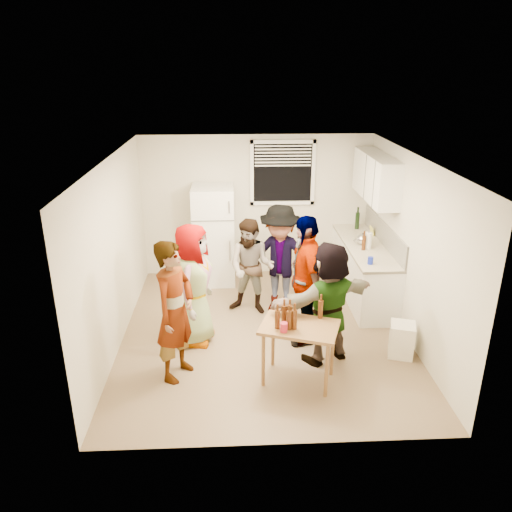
{
  "coord_description": "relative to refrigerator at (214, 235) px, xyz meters",
  "views": [
    {
      "loc": [
        -0.43,
        -6.26,
        3.63
      ],
      "look_at": [
        -0.11,
        0.09,
        1.15
      ],
      "focal_mm": 35.0,
      "sensor_mm": 36.0,
      "label": 1
    }
  ],
  "objects": [
    {
      "name": "countertop",
      "position": [
        2.45,
        -0.73,
        0.03
      ],
      "size": [
        0.64,
        2.22,
        0.04
      ],
      "primitive_type": "cube",
      "color": "beige",
      "rests_on": "counter_lower"
    },
    {
      "name": "trash_bin",
      "position": [
        2.51,
        -2.55,
        -0.6
      ],
      "size": [
        0.39,
        0.39,
        0.46
      ],
      "primitive_type": "cube",
      "rotation": [
        0.0,
        0.0,
        -0.3
      ],
      "color": "white",
      "rests_on": "ground"
    },
    {
      "name": "serving_table",
      "position": [
        1.08,
        -3.04,
        -0.85
      ],
      "size": [
        1.04,
        0.85,
        0.75
      ],
      "primitive_type": null,
      "rotation": [
        0.0,
        0.0,
        -0.34
      ],
      "color": "brown",
      "rests_on": "ground"
    },
    {
      "name": "refrigerator",
      "position": [
        0.0,
        0.0,
        0.0
      ],
      "size": [
        0.7,
        0.7,
        1.7
      ],
      "primitive_type": "cube",
      "color": "white",
      "rests_on": "ground"
    },
    {
      "name": "blue_cup",
      "position": [
        2.3,
        -1.55,
        0.05
      ],
      "size": [
        0.08,
        0.08,
        0.11
      ],
      "primitive_type": "cylinder",
      "color": "#1324B1",
      "rests_on": "countertop"
    },
    {
      "name": "guest_stripe",
      "position": [
        -0.38,
        -2.85,
        -0.85
      ],
      "size": [
        1.86,
        1.36,
        0.42
      ],
      "primitive_type": "imported",
      "rotation": [
        0.0,
        0.0,
        1.11
      ],
      "color": "#141933",
      "rests_on": "ground"
    },
    {
      "name": "backsplash",
      "position": [
        2.74,
        -0.73,
        0.23
      ],
      "size": [
        0.03,
        2.2,
        0.36
      ],
      "primitive_type": "cube",
      "color": "#A7A399",
      "rests_on": "countertop"
    },
    {
      "name": "kettle",
      "position": [
        2.4,
        -0.71,
        0.05
      ],
      "size": [
        0.3,
        0.27,
        0.2
      ],
      "primitive_type": null,
      "rotation": [
        0.0,
        0.0,
        0.34
      ],
      "color": "silver",
      "rests_on": "countertop"
    },
    {
      "name": "red_cup",
      "position": [
        0.89,
        -3.16,
        -0.1
      ],
      "size": [
        0.08,
        0.08,
        0.11
      ],
      "primitive_type": "cylinder",
      "color": "#AE1E33",
      "rests_on": "serving_table"
    },
    {
      "name": "beer_bottle_table",
      "position": [
        1.01,
        -3.1,
        -0.1
      ],
      "size": [
        0.06,
        0.06,
        0.24
      ],
      "primitive_type": "cylinder",
      "color": "#47230C",
      "rests_on": "serving_table"
    },
    {
      "name": "guest_black",
      "position": [
        1.28,
        -2.08,
        -0.85
      ],
      "size": [
        1.95,
        1.31,
        0.44
      ],
      "primitive_type": "imported",
      "rotation": [
        0.0,
        0.0,
        -1.42
      ],
      "color": "black",
      "rests_on": "ground"
    },
    {
      "name": "guest_orange",
      "position": [
        1.51,
        -2.58,
        -0.85
      ],
      "size": [
        2.04,
        2.1,
        0.48
      ],
      "primitive_type": "imported",
      "rotation": [
        0.0,
        0.0,
        3.58
      ],
      "color": "#F1805F",
      "rests_on": "ground"
    },
    {
      "name": "guest_grey",
      "position": [
        -0.22,
        -2.03,
        -0.85
      ],
      "size": [
        1.84,
        1.2,
        0.54
      ],
      "primitive_type": "imported",
      "rotation": [
        0.0,
        0.0,
        1.34
      ],
      "color": "#999999",
      "rests_on": "ground"
    },
    {
      "name": "paper_towel",
      "position": [
        2.43,
        -0.91,
        0.05
      ],
      "size": [
        0.12,
        0.12,
        0.26
      ],
      "primitive_type": "cylinder",
      "color": "white",
      "rests_on": "countertop"
    },
    {
      "name": "room",
      "position": [
        0.75,
        -1.88,
        -0.85
      ],
      "size": [
        4.0,
        4.5,
        2.5
      ],
      "primitive_type": null,
      "color": "beige",
      "rests_on": "ground"
    },
    {
      "name": "counter_lower",
      "position": [
        2.45,
        -0.73,
        -0.42
      ],
      "size": [
        0.6,
        2.2,
        0.86
      ],
      "primitive_type": "cube",
      "color": "white",
      "rests_on": "ground"
    },
    {
      "name": "wine_bottle",
      "position": [
        2.5,
        0.08,
        0.05
      ],
      "size": [
        0.07,
        0.07,
        0.29
      ],
      "primitive_type": "cylinder",
      "color": "black",
      "rests_on": "countertop"
    },
    {
      "name": "guest_back_left",
      "position": [
        0.59,
        -1.21,
        -0.85
      ],
      "size": [
        1.15,
        1.64,
        0.56
      ],
      "primitive_type": "imported",
      "rotation": [
        0.0,
        0.0,
        -0.32
      ],
      "color": "brown",
      "rests_on": "ground"
    },
    {
      "name": "upper_cabinets",
      "position": [
        2.58,
        -0.53,
        1.1
      ],
      "size": [
        0.34,
        1.6,
        0.7
      ],
      "primitive_type": "cube",
      "color": "white",
      "rests_on": "room"
    },
    {
      "name": "picture_frame",
      "position": [
        2.67,
        -0.26,
        0.12
      ],
      "size": [
        0.02,
        0.17,
        0.14
      ],
      "primitive_type": "cube",
      "color": "#DDD54B",
      "rests_on": "countertop"
    },
    {
      "name": "guest_back_right",
      "position": [
        1.03,
        -1.18,
        -0.85
      ],
      "size": [
        1.63,
        1.98,
        0.63
      ],
      "primitive_type": "imported",
      "rotation": [
        0.0,
        0.0,
        -0.36
      ],
      "color": "#38383C",
      "rests_on": "ground"
    },
    {
      "name": "beer_bottle_counter",
      "position": [
        2.35,
        -0.97,
        0.05
      ],
      "size": [
        0.06,
        0.06,
        0.23
      ],
      "primitive_type": "cylinder",
      "color": "#47230C",
      "rests_on": "countertop"
    },
    {
      "name": "window",
      "position": [
        1.2,
        0.33,
        1.0
      ],
      "size": [
        1.12,
        0.1,
        1.06
      ],
      "primitive_type": null,
      "color": "white",
      "rests_on": "room"
    }
  ]
}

